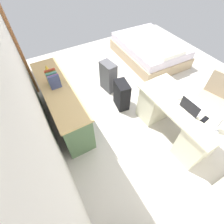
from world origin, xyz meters
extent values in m
plane|color=beige|center=(0.00, 0.00, 0.00)|extent=(5.38, 5.38, 0.00)
cube|color=silver|center=(0.00, 2.03, 1.42)|extent=(4.38, 0.10, 2.84)
cube|color=brown|center=(1.64, 1.95, 1.02)|extent=(0.88, 0.05, 2.04)
cube|color=beige|center=(-1.10, 0.09, 0.72)|extent=(1.45, 0.69, 0.04)
cube|color=beige|center=(-1.59, 0.08, 0.35)|extent=(0.41, 0.60, 0.70)
cube|color=beige|center=(-0.61, 0.10, 0.35)|extent=(0.41, 0.60, 0.70)
cylinder|color=black|center=(-1.14, -0.65, 0.02)|extent=(0.52, 0.52, 0.04)
cylinder|color=black|center=(-1.14, -0.65, 0.21)|extent=(0.06, 0.06, 0.42)
cube|color=tan|center=(-1.14, -0.65, 0.46)|extent=(0.57, 0.57, 0.08)
cube|color=tan|center=(-1.09, -0.84, 0.72)|extent=(0.44, 0.18, 0.44)
cube|color=#4C6B47|center=(0.17, 1.65, 0.38)|extent=(1.76, 0.44, 0.75)
cube|color=tan|center=(0.17, 1.65, 0.77)|extent=(1.80, 0.48, 0.04)
cube|color=#415B3C|center=(-0.23, 1.42, 0.21)|extent=(0.67, 0.01, 0.26)
cube|color=#415B3C|center=(0.56, 1.42, 0.21)|extent=(0.67, 0.01, 0.26)
cube|color=tan|center=(1.09, -1.08, 0.14)|extent=(1.95, 1.46, 0.28)
cube|color=silver|center=(1.09, -1.08, 0.38)|extent=(1.88, 1.40, 0.20)
cube|color=white|center=(0.42, -1.06, 0.53)|extent=(0.50, 0.70, 0.10)
cube|color=black|center=(-0.08, 0.54, 0.29)|extent=(0.39, 0.28, 0.59)
cube|color=#4C4C51|center=(0.51, 0.51, 0.33)|extent=(0.39, 0.27, 0.66)
cube|color=silver|center=(-1.23, 0.04, 0.74)|extent=(0.31, 0.23, 0.02)
cube|color=black|center=(-1.24, 0.15, 0.85)|extent=(0.31, 0.02, 0.19)
ellipsoid|color=white|center=(-0.97, 0.05, 0.75)|extent=(0.06, 0.10, 0.03)
cube|color=black|center=(-1.46, 0.04, 0.74)|extent=(0.09, 0.14, 0.01)
cylinder|color=silver|center=(-1.65, 0.08, 0.74)|extent=(0.11, 0.11, 0.01)
cylinder|color=silver|center=(-1.65, 0.08, 0.89)|extent=(0.02, 0.02, 0.28)
cone|color=white|center=(-1.60, 0.08, 1.04)|extent=(0.11, 0.11, 0.09)
cube|color=#38416C|center=(0.15, 1.65, 0.91)|extent=(0.03, 0.17, 0.24)
cube|color=#7E4284|center=(0.19, 1.65, 0.91)|extent=(0.03, 0.17, 0.23)
cube|color=#6BAF5D|center=(0.23, 1.65, 0.89)|extent=(0.03, 0.17, 0.20)
cube|color=teal|center=(0.27, 1.65, 0.90)|extent=(0.03, 0.17, 0.22)
cube|color=#487B37|center=(0.31, 1.65, 0.90)|extent=(0.04, 0.17, 0.21)
cube|color=#AF3824|center=(0.35, 1.65, 0.91)|extent=(0.03, 0.17, 0.23)
cone|color=gold|center=(0.70, 1.65, 0.85)|extent=(0.08, 0.08, 0.11)
camera|label=1|loc=(-2.04, 1.88, 2.60)|focal=26.56mm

